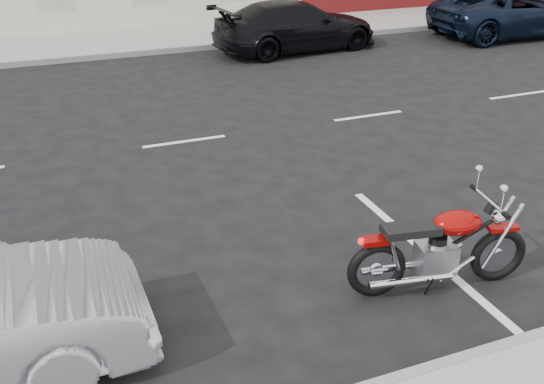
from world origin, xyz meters
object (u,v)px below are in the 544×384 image
Objects in this scene: motorcycle at (502,243)px; car_far at (296,26)px; fire_hydrant at (489,1)px; suv_far at (513,12)px.

motorcycle is 12.10m from car_far.
motorcycle is (-11.55, -14.37, -0.01)m from fire_hydrant.
suv_far is (9.83, 11.12, 0.24)m from motorcycle.
fire_hydrant is at bearing -80.87° from car_far.
motorcycle is 14.84m from suv_far.
fire_hydrant is at bearing 60.90° from motorcycle.
motorcycle is at bearing 161.81° from car_far.
car_far reaches higher than motorcycle.
car_far is (-9.08, -2.52, 0.19)m from fire_hydrant.
fire_hydrant is 0.13× the size of suv_far.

